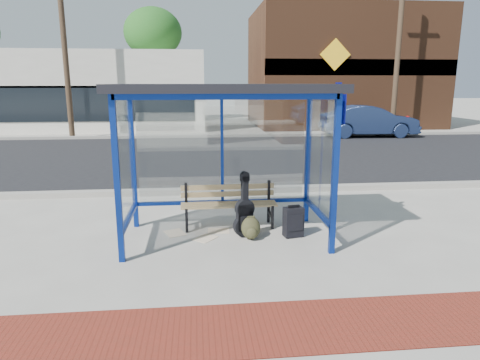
{
  "coord_description": "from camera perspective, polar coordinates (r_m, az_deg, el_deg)",
  "views": [
    {
      "loc": [
        -0.43,
        -6.46,
        2.44
      ],
      "look_at": [
        0.25,
        0.2,
        0.91
      ],
      "focal_mm": 32.0,
      "sensor_mm": 36.0,
      "label": 1
    }
  ],
  "objects": [
    {
      "name": "curb_far",
      "position": [
        19.71,
        -4.56,
        5.87
      ],
      "size": [
        60.0,
        0.25,
        0.12
      ],
      "primitive_type": "cube",
      "color": "gray",
      "rests_on": "ground"
    },
    {
      "name": "newspaper_c",
      "position": [
        7.26,
        -2.87,
        -6.77
      ],
      "size": [
        0.37,
        0.3,
        0.01
      ],
      "primitive_type": "cube",
      "rotation": [
        0.0,
        0.0,
        -0.06
      ],
      "color": "white",
      "rests_on": "ground"
    },
    {
      "name": "brick_paver_strip",
      "position": [
        4.58,
        0.44,
        -19.21
      ],
      "size": [
        60.0,
        1.0,
        0.01
      ],
      "primitive_type": "cube",
      "color": "maroon",
      "rests_on": "ground"
    },
    {
      "name": "curb_near",
      "position": [
        9.67,
        -3.11,
        -1.41
      ],
      "size": [
        60.0,
        0.25,
        0.12
      ],
      "primitive_type": "cube",
      "color": "gray",
      "rests_on": "ground"
    },
    {
      "name": "ground",
      "position": [
        6.92,
        -1.93,
        -7.79
      ],
      "size": [
        120.0,
        120.0,
        0.0
      ],
      "primitive_type": "plane",
      "color": "#B2ADA0",
      "rests_on": "ground"
    },
    {
      "name": "bus_shelter",
      "position": [
        6.56,
        -2.11,
        9.63
      ],
      "size": [
        3.3,
        1.8,
        2.42
      ],
      "color": "navy",
      "rests_on": "ground"
    },
    {
      "name": "guitar_bag",
      "position": [
        6.88,
        0.63,
        -4.64
      ],
      "size": [
        0.38,
        0.22,
        1.01
      ],
      "rotation": [
        0.0,
        0.0,
        0.33
      ],
      "color": "black",
      "rests_on": "ground"
    },
    {
      "name": "newspaper_b",
      "position": [
        6.94,
        -4.66,
        -7.74
      ],
      "size": [
        0.45,
        0.46,
        0.01
      ],
      "primitive_type": "cube",
      "rotation": [
        0.0,
        0.0,
        0.89
      ],
      "color": "white",
      "rests_on": "ground"
    },
    {
      "name": "storefront_white",
      "position": [
        25.91,
        -25.61,
        10.64
      ],
      "size": [
        18.0,
        6.04,
        4.0
      ],
      "color": "silver",
      "rests_on": "ground"
    },
    {
      "name": "backpack",
      "position": [
        6.83,
        1.47,
        -6.5
      ],
      "size": [
        0.32,
        0.29,
        0.37
      ],
      "rotation": [
        0.0,
        0.0,
        0.03
      ],
      "color": "#31311B",
      "rests_on": "ground"
    },
    {
      "name": "suitcase",
      "position": [
        6.97,
        7.12,
        -5.59
      ],
      "size": [
        0.34,
        0.25,
        0.53
      ],
      "rotation": [
        0.0,
        0.0,
        0.19
      ],
      "color": "black",
      "rests_on": "ground"
    },
    {
      "name": "tree_right",
      "position": [
        31.4,
        19.47,
        17.65
      ],
      "size": [
        3.6,
        3.6,
        7.03
      ],
      "color": "#4C3826",
      "rests_on": "ground"
    },
    {
      "name": "sign_post",
      "position": [
        7.09,
        12.67,
        3.9
      ],
      "size": [
        0.13,
        0.3,
        2.44
      ],
      "rotation": [
        0.0,
        0.0,
        0.23
      ],
      "color": "navy",
      "rests_on": "ground"
    },
    {
      "name": "utility_pole_east",
      "position": [
        22.05,
        20.38,
        16.42
      ],
      "size": [
        1.6,
        0.24,
        8.0
      ],
      "color": "#4C3826",
      "rests_on": "ground"
    },
    {
      "name": "bench",
      "position": [
        7.36,
        -1.53,
        -2.93
      ],
      "size": [
        1.64,
        0.43,
        0.77
      ],
      "rotation": [
        0.0,
        0.0,
        0.02
      ],
      "color": "black",
      "rests_on": "ground"
    },
    {
      "name": "utility_pole_west",
      "position": [
        20.7,
        -22.39,
        16.54
      ],
      "size": [
        1.6,
        0.24,
        8.0
      ],
      "color": "#4C3826",
      "rests_on": "ground"
    },
    {
      "name": "street_asphalt",
      "position": [
        14.67,
        -4.08,
        3.25
      ],
      "size": [
        60.0,
        10.0,
        0.0
      ],
      "primitive_type": "cube",
      "color": "black",
      "rests_on": "ground"
    },
    {
      "name": "newspaper_a",
      "position": [
        7.23,
        -8.66,
        -6.99
      ],
      "size": [
        0.41,
        0.46,
        0.01
      ],
      "primitive_type": "cube",
      "rotation": [
        0.0,
        0.0,
        -1.18
      ],
      "color": "white",
      "rests_on": "ground"
    },
    {
      "name": "tree_mid",
      "position": [
        28.74,
        -11.54,
        18.62
      ],
      "size": [
        3.6,
        3.6,
        7.03
      ],
      "color": "#4C3826",
      "rests_on": "ground"
    },
    {
      "name": "far_sidewalk",
      "position": [
        21.6,
        -4.68,
        6.33
      ],
      "size": [
        60.0,
        4.0,
        0.01
      ],
      "primitive_type": "cube",
      "color": "#B2ADA0",
      "rests_on": "ground"
    },
    {
      "name": "fire_hydrant",
      "position": [
        23.1,
        21.35,
        7.04
      ],
      "size": [
        0.36,
        0.25,
        0.83
      ],
      "rotation": [
        0.0,
        0.0,
        0.05
      ],
      "color": "#A50B0F",
      "rests_on": "ground"
    },
    {
      "name": "parked_car",
      "position": [
        20.68,
        16.79,
        7.52
      ],
      "size": [
        4.39,
        1.65,
        1.43
      ],
      "primitive_type": "imported",
      "rotation": [
        0.0,
        0.0,
        1.54
      ],
      "color": "navy",
      "rests_on": "ground"
    },
    {
      "name": "storefront_brown",
      "position": [
        26.35,
        13.24,
        14.17
      ],
      "size": [
        10.0,
        7.08,
        6.4
      ],
      "color": "#59331E",
      "rests_on": "ground"
    }
  ]
}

